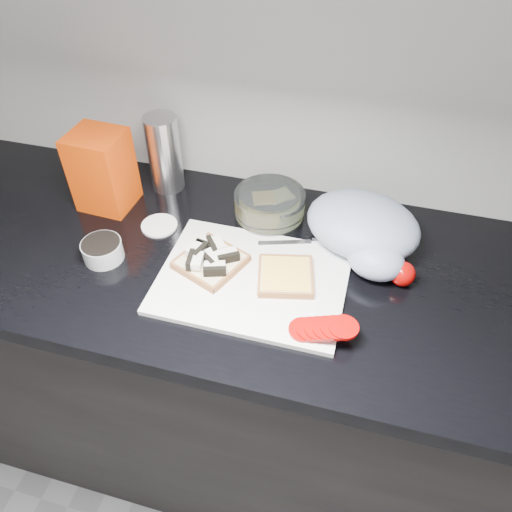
{
  "coord_description": "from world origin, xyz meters",
  "views": [
    {
      "loc": [
        0.25,
        0.43,
        1.69
      ],
      "look_at": [
        0.05,
        1.17,
        0.95
      ],
      "focal_mm": 35.0,
      "sensor_mm": 36.0,
      "label": 1
    }
  ],
  "objects_px": {
    "bread_bag": "(103,170)",
    "steel_canister": "(164,154)",
    "cutting_board": "(252,280)",
    "glass_bowl": "(270,206)"
  },
  "relations": [
    {
      "from": "glass_bowl",
      "to": "bread_bag",
      "type": "bearing_deg",
      "value": -173.08
    },
    {
      "from": "bread_bag",
      "to": "steel_canister",
      "type": "relative_size",
      "value": 0.98
    },
    {
      "from": "steel_canister",
      "to": "glass_bowl",
      "type": "bearing_deg",
      "value": -11.06
    },
    {
      "from": "bread_bag",
      "to": "steel_canister",
      "type": "bearing_deg",
      "value": 45.34
    },
    {
      "from": "cutting_board",
      "to": "bread_bag",
      "type": "height_order",
      "value": "bread_bag"
    },
    {
      "from": "glass_bowl",
      "to": "bread_bag",
      "type": "xyz_separation_m",
      "value": [
        -0.41,
        -0.05,
        0.06
      ]
    },
    {
      "from": "bread_bag",
      "to": "steel_canister",
      "type": "xyz_separation_m",
      "value": [
        0.12,
        0.11,
        0.0
      ]
    },
    {
      "from": "cutting_board",
      "to": "glass_bowl",
      "type": "relative_size",
      "value": 2.32
    },
    {
      "from": "cutting_board",
      "to": "glass_bowl",
      "type": "xyz_separation_m",
      "value": [
        -0.02,
        0.22,
        0.03
      ]
    },
    {
      "from": "cutting_board",
      "to": "steel_canister",
      "type": "bearing_deg",
      "value": 137.88
    }
  ]
}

